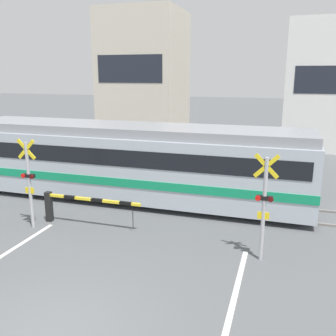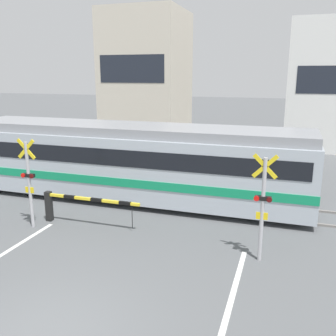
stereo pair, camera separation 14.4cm
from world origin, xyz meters
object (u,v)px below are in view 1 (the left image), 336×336
at_px(commuter_train, 130,160).
at_px(crossing_barrier_near, 71,203).
at_px(crossing_signal_left, 29,180).
at_px(crossing_barrier_far, 247,173).
at_px(crossing_signal_right, 264,203).
at_px(pedestrian, 225,159).

xyz_separation_m(commuter_train, crossing_barrier_near, (-0.88, -3.23, -0.91)).
distance_m(commuter_train, crossing_signal_left, 4.38).
distance_m(commuter_train, crossing_barrier_far, 5.42).
distance_m(crossing_signal_left, crossing_signal_right, 7.62).
bearing_deg(crossing_barrier_near, crossing_barrier_far, 48.17).
bearing_deg(crossing_signal_right, crossing_barrier_near, 174.07).
height_order(crossing_signal_left, pedestrian, crossing_signal_left).
bearing_deg(pedestrian, crossing_barrier_far, -49.69).
relative_size(crossing_barrier_near, crossing_barrier_far, 1.00).
bearing_deg(commuter_train, crossing_barrier_near, -105.27).
xyz_separation_m(crossing_signal_left, pedestrian, (5.24, 8.24, -0.69)).
bearing_deg(crossing_barrier_far, crossing_signal_left, -134.09).
relative_size(commuter_train, crossing_barrier_near, 4.05).
distance_m(crossing_barrier_far, crossing_signal_left, 9.42).
xyz_separation_m(crossing_signal_left, crossing_signal_right, (7.62, 0.00, 0.00)).
xyz_separation_m(crossing_barrier_far, crossing_signal_left, (-6.52, -6.73, 0.94)).
distance_m(commuter_train, crossing_signal_right, 6.86).
relative_size(crossing_signal_right, pedestrian, 1.77).
bearing_deg(crossing_barrier_near, commuter_train, 74.73).
height_order(crossing_barrier_far, crossing_signal_right, crossing_signal_right).
bearing_deg(crossing_barrier_far, crossing_barrier_near, -131.83).
bearing_deg(crossing_signal_left, crossing_signal_right, 0.00).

